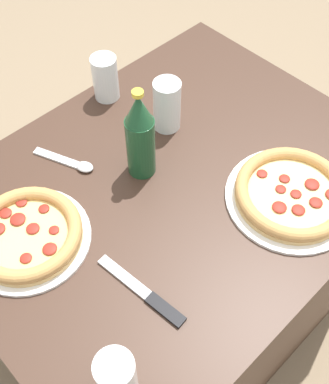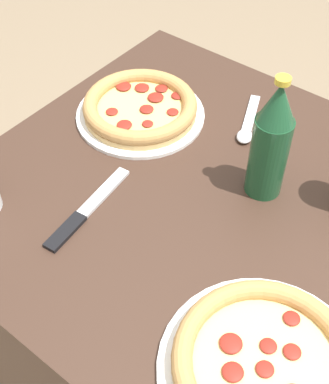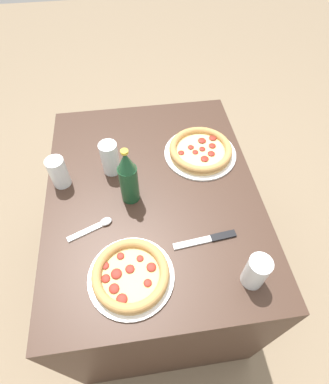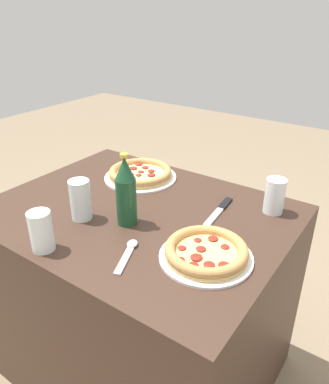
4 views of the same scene
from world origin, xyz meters
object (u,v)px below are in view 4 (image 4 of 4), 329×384
pizza_pepperoni (206,252)px  knife (219,210)px  glass_water (42,233)px  glass_cola (275,197)px  spoon (129,251)px  glass_orange_juice (81,202)px  beer_bottle (126,192)px  pizza_salami (140,174)px

pizza_pepperoni → knife: bearing=109.7°
pizza_pepperoni → glass_water: bearing=-150.5°
glass_cola → knife: size_ratio=0.56×
glass_cola → glass_water: bearing=-128.2°
glass_water → glass_cola: (0.47, 0.60, 0.00)m
knife → spoon: spoon is taller
glass_orange_juice → knife: 0.47m
glass_water → glass_orange_juice: bearing=101.5°
pizza_pepperoni → spoon: (-0.20, -0.10, -0.02)m
glass_orange_juice → spoon: (0.25, -0.06, -0.06)m
beer_bottle → pizza_pepperoni: bearing=-4.1°
beer_bottle → glass_cola: bearing=43.2°
glass_cola → pizza_pepperoni: bearing=-99.1°
glass_water → pizza_pepperoni: bearing=29.5°
pizza_pepperoni → pizza_salami: same height
glass_cola → spoon: bearing=-118.6°
glass_cola → beer_bottle: (-0.36, -0.34, 0.06)m
spoon → glass_cola: bearing=61.4°
glass_water → spoon: 0.26m
glass_water → spoon: size_ratio=0.78×
knife → spoon: size_ratio=1.38×
glass_orange_juice → pizza_pepperoni: bearing=5.3°
pizza_salami → glass_water: glass_water is taller
glass_water → glass_cola: same height
pizza_salami → glass_water: (0.08, -0.55, 0.03)m
knife → glass_cola: bearing=33.6°
pizza_salami → beer_bottle: bearing=-58.7°
glass_cola → glass_orange_juice: size_ratio=0.90×
pizza_pepperoni → glass_cola: bearing=80.9°
pizza_salami → spoon: 0.51m
glass_water → glass_cola: 0.76m
glass_water → knife: 0.59m
pizza_salami → glass_orange_juice: glass_orange_juice is taller
knife → spoon: (-0.10, -0.37, 0.00)m
pizza_salami → glass_cola: bearing=4.5°
beer_bottle → knife: size_ratio=1.11×
glass_water → glass_orange_juice: glass_orange_juice is taller
glass_cola → spoon: (-0.25, -0.47, -0.05)m
beer_bottle → knife: beer_bottle is taller
pizza_pepperoni → spoon: size_ratio=1.68×
glass_orange_juice → spoon: bearing=-13.5°
glass_orange_juice → glass_cola: bearing=38.6°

